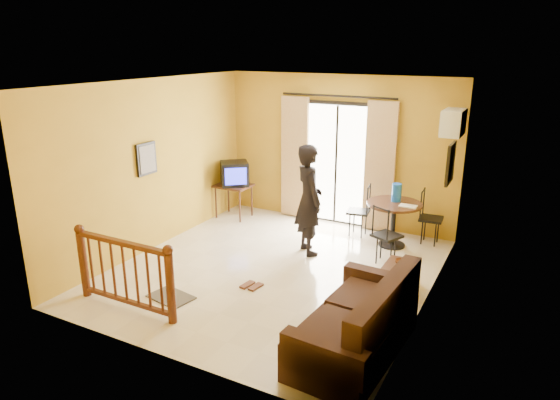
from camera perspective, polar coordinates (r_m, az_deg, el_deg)
The scene contains 19 objects.
ground at distance 7.70m, azimuth -0.67°, elevation -8.03°, with size 5.00×5.00×0.00m, color beige.
room_shell at distance 7.14m, azimuth -0.72°, elevation 4.41°, with size 5.00×5.00×5.00m.
balcony_door at distance 9.41m, azimuth 6.43°, elevation 4.24°, with size 2.25×0.14×2.46m.
tv_table at distance 9.88m, azimuth -5.33°, elevation 1.31°, with size 0.67×0.56×0.67m.
television at distance 9.78m, azimuth -5.23°, elevation 3.04°, with size 0.69×0.69×0.46m.
picture_left at distance 8.30m, azimuth -15.01°, elevation 4.57°, with size 0.05×0.42×0.52m.
dining_table at distance 8.61m, azimuth 12.88°, elevation -1.33°, with size 0.92×0.92×0.77m.
water_jug at distance 8.61m, azimuth 13.18°, elevation 0.84°, with size 0.16×0.16×0.31m, color blue.
serving_tray at distance 8.41m, azimuth 14.43°, elevation -0.68°, with size 0.28×0.18×0.02m, color silver.
dining_chairs at distance 8.78m, azimuth 12.46°, elevation -5.18°, with size 1.67×1.61×0.95m.
air_conditioner at distance 8.23m, azimuth 19.16°, elevation 8.36°, with size 0.31×0.60×0.40m.
botanical_print at distance 7.67m, azimuth 18.89°, elevation 3.97°, with size 0.05×0.50×0.60m.
coffee_table at distance 7.17m, azimuth 13.38°, elevation -8.46°, with size 0.44×0.80×0.36m.
bowl at distance 7.23m, azimuth 13.75°, elevation -6.94°, with size 0.19×0.19×0.06m, color #532C1C.
sofa at distance 5.71m, azimuth 9.06°, elevation -14.13°, with size 1.01×1.97×0.91m.
standing_person at distance 8.05m, azimuth 3.31°, elevation 0.03°, with size 0.66×0.43×1.82m, color black.
stair_balustrade at distance 6.73m, azimuth -17.40°, elevation -7.50°, with size 1.63×0.13×1.04m.
doormat at distance 7.09m, azimuth -12.35°, elevation -10.77°, with size 0.60×0.40×0.02m, color #514B40.
sandals at distance 7.22m, azimuth -3.27°, elevation -9.76°, with size 0.27×0.26×0.03m.
Camera 1 is at (3.34, -6.10, 3.30)m, focal length 32.00 mm.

